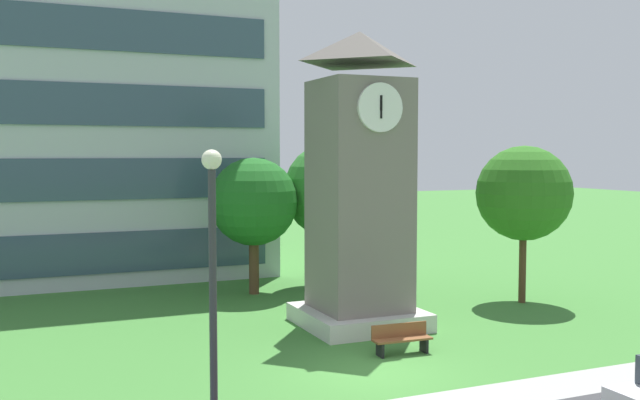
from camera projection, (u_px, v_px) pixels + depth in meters
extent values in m
plane|color=#3D7A33|center=(370.00, 372.00, 19.38)|extent=(160.00, 160.00, 0.00)
cube|color=#B7BCC6|center=(50.00, 79.00, 35.82)|extent=(19.76, 12.90, 19.20)
cube|color=#384C60|center=(61.00, 255.00, 30.38)|extent=(18.18, 0.10, 1.80)
cube|color=#384C60|center=(60.00, 180.00, 30.17)|extent=(18.18, 0.10, 1.80)
cube|color=#384C60|center=(58.00, 103.00, 29.96)|extent=(18.18, 0.10, 1.80)
cube|color=#384C60|center=(56.00, 26.00, 29.75)|extent=(18.18, 0.10, 1.80)
cube|color=slate|center=(359.00, 204.00, 24.36)|extent=(2.86, 2.86, 8.38)
cube|color=beige|center=(359.00, 317.00, 24.61)|extent=(3.86, 3.86, 0.60)
pyramid|color=#5D5751|center=(360.00, 48.00, 24.01)|extent=(3.14, 3.14, 1.07)
cylinder|color=white|center=(380.00, 107.00, 22.78)|extent=(1.57, 0.12, 1.57)
cylinder|color=white|center=(398.00, 111.00, 24.73)|extent=(0.12, 1.57, 1.57)
cube|color=black|center=(381.00, 103.00, 22.71)|extent=(0.08, 0.06, 0.47)
cube|color=black|center=(381.00, 107.00, 22.71)|extent=(0.06, 0.05, 0.71)
cube|color=brown|center=(402.00, 339.00, 21.08)|extent=(1.82, 0.57, 0.06)
cube|color=brown|center=(399.00, 330.00, 21.28)|extent=(1.80, 0.14, 0.40)
cube|color=black|center=(380.00, 349.00, 20.85)|extent=(0.10, 0.44, 0.45)
cube|color=black|center=(424.00, 345.00, 21.35)|extent=(0.10, 0.44, 0.45)
cylinder|color=#333338|center=(213.00, 327.00, 12.81)|extent=(0.14, 0.14, 5.63)
sphere|color=#F2EFCC|center=(212.00, 160.00, 12.62)|extent=(0.36, 0.36, 0.36)
cylinder|color=#513823|center=(254.00, 263.00, 30.14)|extent=(0.42, 0.42, 2.61)
sphere|color=#1D631F|center=(254.00, 202.00, 29.97)|extent=(3.69, 3.69, 3.69)
cylinder|color=#513823|center=(331.00, 255.00, 31.62)|extent=(0.37, 0.37, 2.84)
sphere|color=#2E752C|center=(331.00, 190.00, 31.43)|extent=(4.18, 4.18, 4.18)
cylinder|color=#513823|center=(522.00, 264.00, 28.37)|extent=(0.29, 0.29, 3.04)
sphere|color=#2B6B1C|center=(524.00, 193.00, 28.19)|extent=(3.74, 3.74, 3.74)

